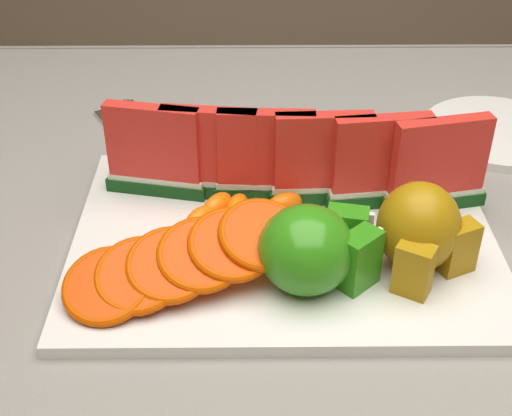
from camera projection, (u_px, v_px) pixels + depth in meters
table at (270, 328)px, 0.74m from camera, size 1.40×0.90×0.75m
tablecloth at (271, 282)px, 0.70m from camera, size 1.53×1.03×0.20m
platter at (284, 238)px, 0.68m from camera, size 0.40×0.30×0.01m
apple_cluster at (314, 250)px, 0.61m from camera, size 0.12×0.11×0.08m
pear_cluster at (421, 230)px, 0.62m from camera, size 0.10×0.10×0.08m
side_plate at (498, 132)px, 0.86m from camera, size 0.24×0.24×0.01m
fork at (124, 136)px, 0.86m from camera, size 0.09×0.19×0.00m
watermelon_row at (294, 160)px, 0.70m from camera, size 0.39×0.07×0.10m
orange_fan_front at (186, 259)px, 0.60m from camera, size 0.23×0.13×0.06m
orange_fan_back at (284, 154)px, 0.76m from camera, size 0.34×0.12×0.05m
tangerine_segments at (249, 214)px, 0.69m from camera, size 0.14×0.08×0.02m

